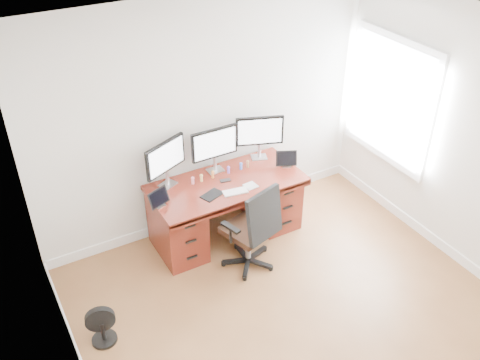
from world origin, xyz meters
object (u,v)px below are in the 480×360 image
desk (226,206)px  floor_fan (102,326)px  office_chair (252,241)px  keyboard (235,192)px  monitor_center (215,145)px

desk → floor_fan: 1.92m
desk → office_chair: 0.61m
keyboard → office_chair: bearing=-80.7°
office_chair → monitor_center: monitor_center is taller
office_chair → keyboard: 0.55m
floor_fan → desk: bearing=37.9°
floor_fan → monitor_center: bearing=44.0°
monitor_center → keyboard: bearing=-91.9°
desk → office_chair: (-0.01, -0.61, -0.06)m
office_chair → monitor_center: (0.01, 0.84, 0.75)m
monitor_center → keyboard: monitor_center is taller
monitor_center → keyboard: 0.59m
floor_fan → keyboard: 1.89m
floor_fan → keyboard: bearing=30.8°
keyboard → desk: bearing=96.5°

